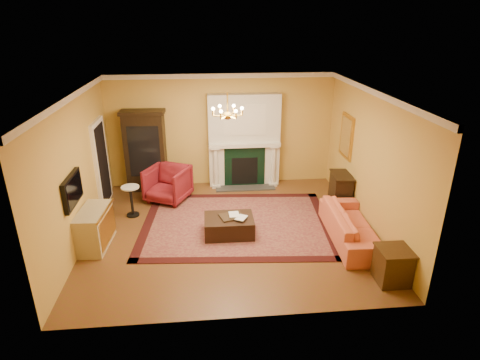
{
  "coord_description": "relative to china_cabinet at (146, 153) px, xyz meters",
  "views": [
    {
      "loc": [
        -0.49,
        -7.68,
        4.36
      ],
      "look_at": [
        0.27,
        0.3,
        1.06
      ],
      "focal_mm": 30.0,
      "sensor_mm": 36.0,
      "label": 1
    }
  ],
  "objects": [
    {
      "name": "coral_sofa",
      "position": [
        4.52,
        -3.1,
        -0.6
      ],
      "size": [
        0.75,
        2.24,
        0.86
      ],
      "primitive_type": "imported",
      "rotation": [
        0.0,
        0.0,
        1.52
      ],
      "color": "#C6593E",
      "rests_on": "floor"
    },
    {
      "name": "floor",
      "position": [
        2.0,
        -2.49,
        -1.04
      ],
      "size": [
        6.0,
        5.5,
        0.02
      ],
      "primitive_type": "cube",
      "color": "brown",
      "rests_on": "ground"
    },
    {
      "name": "wall_front",
      "position": [
        2.0,
        -5.25,
        0.47
      ],
      "size": [
        6.0,
        0.02,
        3.0
      ],
      "primitive_type": "cube",
      "color": "gold",
      "rests_on": "floor"
    },
    {
      "name": "wingback_armchair",
      "position": [
        0.59,
        -0.78,
        -0.54
      ],
      "size": [
        1.24,
        1.21,
        0.97
      ],
      "primitive_type": "imported",
      "rotation": [
        0.0,
        0.0,
        -0.45
      ],
      "color": "maroon",
      "rests_on": "floor"
    },
    {
      "name": "oriental_rug",
      "position": [
        2.19,
        -2.19,
        -1.02
      ],
      "size": [
        4.42,
        3.46,
        0.02
      ],
      "primitive_type": "cube",
      "rotation": [
        0.0,
        0.0,
        -0.08
      ],
      "color": "#4D101F",
      "rests_on": "floor"
    },
    {
      "name": "console_table",
      "position": [
        4.78,
        -1.55,
        -0.62
      ],
      "size": [
        0.49,
        0.77,
        0.81
      ],
      "primitive_type": "cube",
      "rotation": [
        0.0,
        0.0,
        -0.11
      ],
      "color": "black",
      "rests_on": "floor"
    },
    {
      "name": "topiary_left",
      "position": [
        2.07,
        0.04,
        0.44
      ],
      "size": [
        0.16,
        0.16,
        0.43
      ],
      "color": "gray",
      "rests_on": "fireplace"
    },
    {
      "name": "chandelier",
      "position": [
        2.0,
        -2.49,
        1.58
      ],
      "size": [
        0.63,
        0.55,
        0.53
      ],
      "color": "gold",
      "rests_on": "ceiling"
    },
    {
      "name": "wall_left",
      "position": [
        -1.01,
        -2.49,
        0.47
      ],
      "size": [
        0.02,
        5.5,
        3.0
      ],
      "primitive_type": "cube",
      "color": "gold",
      "rests_on": "floor"
    },
    {
      "name": "wall_back",
      "position": [
        2.0,
        0.27,
        0.47
      ],
      "size": [
        6.0,
        0.02,
        3.0
      ],
      "primitive_type": "cube",
      "color": "gold",
      "rests_on": "floor"
    },
    {
      "name": "end_table",
      "position": [
        4.72,
        -4.56,
        -0.72
      ],
      "size": [
        0.54,
        0.54,
        0.62
      ],
      "primitive_type": "cube",
      "rotation": [
        0.0,
        0.0,
        -0.01
      ],
      "color": "#37230F",
      "rests_on": "floor"
    },
    {
      "name": "gilt_mirror",
      "position": [
        4.97,
        -1.09,
        0.62
      ],
      "size": [
        0.06,
        0.76,
        1.05
      ],
      "color": "gold",
      "rests_on": "wall_right"
    },
    {
      "name": "commode",
      "position": [
        -0.73,
        -2.85,
        -0.63
      ],
      "size": [
        0.58,
        1.1,
        0.8
      ],
      "primitive_type": "cube",
      "rotation": [
        0.0,
        0.0,
        -0.07
      ],
      "color": "tan",
      "rests_on": "floor"
    },
    {
      "name": "fireplace",
      "position": [
        2.6,
        0.08,
        0.17
      ],
      "size": [
        1.9,
        0.7,
        2.5
      ],
      "color": "silver",
      "rests_on": "wall_back"
    },
    {
      "name": "ottoman_tray",
      "position": [
        2.05,
        -2.64,
        -0.61
      ],
      "size": [
        0.57,
        0.5,
        0.03
      ],
      "primitive_type": "cube",
      "rotation": [
        0.0,
        0.0,
        0.28
      ],
      "color": "black",
      "rests_on": "leather_ottoman"
    },
    {
      "name": "ceiling",
      "position": [
        2.0,
        -2.49,
        1.98
      ],
      "size": [
        6.0,
        5.5,
        0.02
      ],
      "primitive_type": "cube",
      "color": "white",
      "rests_on": "wall_back"
    },
    {
      "name": "tv_panel",
      "position": [
        -0.94,
        -3.09,
        0.32
      ],
      "size": [
        0.09,
        0.95,
        0.58
      ],
      "color": "black",
      "rests_on": "wall_left"
    },
    {
      "name": "crown_molding",
      "position": [
        2.0,
        -1.53,
        1.91
      ],
      "size": [
        6.0,
        5.5,
        0.12
      ],
      "color": "silver",
      "rests_on": "ceiling"
    },
    {
      "name": "wall_right",
      "position": [
        5.01,
        -2.49,
        0.47
      ],
      "size": [
        0.02,
        5.5,
        3.0
      ],
      "primitive_type": "cube",
      "color": "gold",
      "rests_on": "floor"
    },
    {
      "name": "book_b",
      "position": [
        2.16,
        -2.72,
        -0.46
      ],
      "size": [
        0.18,
        0.12,
        0.27
      ],
      "primitive_type": "imported",
      "rotation": [
        0.0,
        0.0,
        -0.51
      ],
      "color": "gray",
      "rests_on": "ottoman_tray"
    },
    {
      "name": "pedestal_table",
      "position": [
        -0.19,
        -1.57,
        -0.6
      ],
      "size": [
        0.41,
        0.41,
        0.74
      ],
      "color": "black",
      "rests_on": "floor"
    },
    {
      "name": "china_cabinet",
      "position": [
        0.0,
        0.0,
        0.0
      ],
      "size": [
        1.05,
        0.52,
        2.05
      ],
      "primitive_type": "cube",
      "rotation": [
        0.0,
        0.0,
        -0.05
      ],
      "color": "black",
      "rests_on": "floor"
    },
    {
      "name": "doorway",
      "position": [
        -0.95,
        -0.79,
        0.02
      ],
      "size": [
        0.08,
        1.05,
        2.1
      ],
      "color": "white",
      "rests_on": "wall_left"
    },
    {
      "name": "leather_ottoman",
      "position": [
        1.99,
        -2.66,
        -0.82
      ],
      "size": [
        1.04,
        0.76,
        0.39
      ],
      "primitive_type": "cube",
      "rotation": [
        0.0,
        0.0,
        -0.01
      ],
      "color": "black",
      "rests_on": "oriental_rug"
    },
    {
      "name": "book_a",
      "position": [
        2.0,
        -2.62,
        -0.45
      ],
      "size": [
        0.21,
        0.04,
        0.28
      ],
      "primitive_type": "imported",
      "rotation": [
        0.0,
        0.0,
        0.04
      ],
      "color": "gray",
      "rests_on": "ottoman_tray"
    },
    {
      "name": "topiary_right",
      "position": [
        3.17,
        0.04,
        0.45
      ],
      "size": [
        0.17,
        0.17,
        0.45
      ],
      "color": "gray",
      "rests_on": "fireplace"
    }
  ]
}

